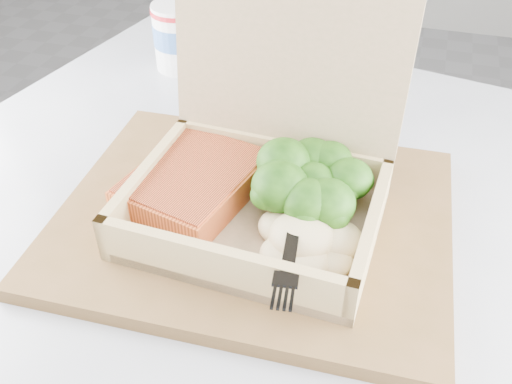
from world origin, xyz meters
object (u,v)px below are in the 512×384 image
(cafe_table, at_px, (258,353))
(takeout_container, at_px, (266,161))
(serving_tray, at_px, (254,218))
(paper_cup, at_px, (179,34))

(cafe_table, xyz_separation_m, takeout_container, (-0.00, 0.03, 0.26))
(cafe_table, relative_size, serving_tray, 2.62)
(takeout_container, relative_size, paper_cup, 2.56)
(cafe_table, bearing_deg, takeout_container, 92.65)
(cafe_table, height_order, paper_cup, paper_cup)
(cafe_table, distance_m, takeout_container, 0.26)
(cafe_table, height_order, serving_tray, serving_tray)
(takeout_container, bearing_deg, paper_cup, 128.94)
(serving_tray, relative_size, takeout_container, 1.59)
(takeout_container, xyz_separation_m, paper_cup, (-0.20, 0.28, -0.02))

